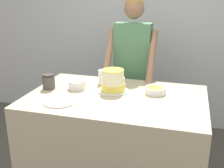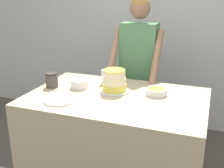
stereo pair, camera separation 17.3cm
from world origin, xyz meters
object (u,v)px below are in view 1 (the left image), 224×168
(frosting_bowl_orange, at_px, (155,90))
(stoneware_jar, at_px, (49,82))
(drinking_glass, at_px, (103,77))
(ceramic_plate, at_px, (60,102))
(cake, at_px, (113,81))
(person_baker, at_px, (133,61))
(frosting_bowl_white, at_px, (77,84))

(frosting_bowl_orange, bearing_deg, stoneware_jar, -171.72)
(drinking_glass, xyz_separation_m, ceramic_plate, (-0.19, -0.54, -0.06))
(drinking_glass, bearing_deg, frosting_bowl_orange, -13.54)
(ceramic_plate, relative_size, stoneware_jar, 1.90)
(cake, xyz_separation_m, ceramic_plate, (-0.34, -0.37, -0.08))
(drinking_glass, bearing_deg, person_baker, 67.41)
(drinking_glass, xyz_separation_m, stoneware_jar, (-0.43, -0.26, -0.00))
(frosting_bowl_white, bearing_deg, drinking_glass, 47.13)
(frosting_bowl_orange, height_order, ceramic_plate, frosting_bowl_orange)
(stoneware_jar, bearing_deg, ceramic_plate, -49.12)
(cake, distance_m, frosting_bowl_white, 0.34)
(frosting_bowl_orange, distance_m, ceramic_plate, 0.83)
(person_baker, bearing_deg, stoneware_jar, -130.44)
(frosting_bowl_orange, relative_size, ceramic_plate, 0.70)
(frosting_bowl_white, bearing_deg, person_baker, 60.45)
(cake, distance_m, ceramic_plate, 0.51)
(drinking_glass, height_order, stoneware_jar, drinking_glass)
(person_baker, distance_m, stoneware_jar, 0.97)
(person_baker, height_order, cake, person_baker)
(person_baker, bearing_deg, cake, -93.83)
(frosting_bowl_orange, xyz_separation_m, ceramic_plate, (-0.71, -0.42, -0.02))
(cake, height_order, ceramic_plate, cake)
(ceramic_plate, xyz_separation_m, stoneware_jar, (-0.24, 0.28, 0.06))
(drinking_glass, relative_size, ceramic_plate, 0.53)
(stoneware_jar, bearing_deg, cake, 9.18)
(ceramic_plate, bearing_deg, drinking_glass, 70.74)
(frosting_bowl_orange, xyz_separation_m, drinking_glass, (-0.52, 0.13, 0.04))
(cake, xyz_separation_m, frosting_bowl_orange, (0.37, 0.04, -0.06))
(cake, bearing_deg, frosting_bowl_orange, 6.85)
(person_baker, relative_size, drinking_glass, 12.74)
(person_baker, height_order, stoneware_jar, person_baker)
(frosting_bowl_orange, xyz_separation_m, stoneware_jar, (-0.95, -0.14, 0.04))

